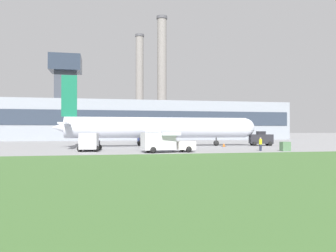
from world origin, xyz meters
TOP-DOWN VIEW (x-y plane):
  - ground_plane at (0.00, 0.00)m, footprint 400.00×400.00m
  - grass_strip at (0.00, -36.50)m, footprint 240.00×37.00m
  - terminal_building at (-0.79, 34.29)m, footprint 87.39×12.79m
  - smokestack_left at (8.67, 71.33)m, footprint 3.35×3.35m
  - smokestack_right at (16.98, 70.29)m, footprint 4.04×4.04m
  - airplane at (2.74, -1.67)m, footprint 31.00×29.98m
  - pushback_tug at (19.52, -2.44)m, footprint 3.82×2.92m
  - baggage_truck at (1.36, -14.92)m, footprint 6.06×3.22m
  - fuel_truck at (-6.83, -10.90)m, footprint 2.82×5.22m
  - ground_crew_person at (13.17, -14.51)m, footprint 0.47×0.47m
  - traffic_cone_near_nose at (12.40, -4.62)m, footprint 0.60×0.60m
  - utility_cabinet at (15.79, -15.55)m, footprint 1.05×0.78m

SIDE VIEW (x-z plane):
  - ground_plane at x=0.00m, z-range 0.00..0.00m
  - grass_strip at x=0.00m, z-range 0.00..0.06m
  - traffic_cone_near_nose at x=12.40m, z-range -0.02..0.50m
  - utility_cabinet at x=15.79m, z-range 0.00..1.10m
  - ground_crew_person at x=13.17m, z-range 0.02..1.61m
  - pushback_tug at x=19.52m, z-range -0.11..2.18m
  - fuel_truck at x=-6.83m, z-range -0.02..2.10m
  - baggage_truck at x=1.36m, z-range -0.01..2.19m
  - airplane at x=2.74m, z-range -2.44..7.96m
  - terminal_building at x=-0.79m, z-range -5.15..15.81m
  - smokestack_left at x=8.67m, z-range 0.14..38.52m
  - smokestack_right at x=16.98m, z-range 0.16..45.60m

